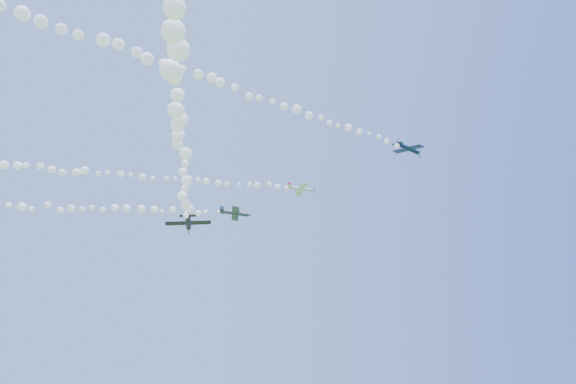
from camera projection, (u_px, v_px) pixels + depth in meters
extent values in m
cylinder|color=white|center=(300.00, 189.00, 111.85)|extent=(5.80, 1.47, 1.09)
cone|color=white|center=(313.00, 190.00, 112.42)|extent=(0.79, 0.84, 0.80)
cone|color=#B01414|center=(315.00, 191.00, 112.50)|extent=(0.33, 0.30, 0.28)
cube|color=black|center=(314.00, 190.00, 112.48)|extent=(0.14, 0.27, 1.81)
cube|color=white|center=(301.00, 189.00, 111.85)|extent=(1.80, 7.10, 0.70)
cube|color=white|center=(289.00, 187.00, 111.40)|extent=(0.94, 2.51, 0.29)
cube|color=#B01414|center=(289.00, 185.00, 111.62)|extent=(0.96, 0.21, 1.19)
sphere|color=black|center=(304.00, 188.00, 112.16)|extent=(0.75, 0.77, 0.77)
cylinder|color=#0D1D3C|center=(407.00, 148.00, 93.09)|extent=(5.84, 1.84, 1.21)
cone|color=#0D1D3C|center=(419.00, 153.00, 94.59)|extent=(0.85, 0.90, 0.82)
cone|color=white|center=(420.00, 154.00, 94.79)|extent=(0.35, 0.32, 0.29)
cube|color=black|center=(420.00, 154.00, 94.74)|extent=(0.37, 0.46, 1.80)
cube|color=#0D1D3C|center=(408.00, 149.00, 93.18)|extent=(3.97, 6.98, 1.81)
cube|color=#0D1D3C|center=(398.00, 144.00, 91.86)|extent=(1.68, 2.58, 0.69)
cube|color=white|center=(398.00, 141.00, 91.95)|extent=(1.04, 0.64, 1.20)
sphere|color=black|center=(410.00, 148.00, 93.57)|extent=(0.99, 1.02, 0.87)
cylinder|color=#333B4A|center=(234.00, 213.00, 90.17)|extent=(5.28, 0.84, 1.26)
cone|color=#333B4A|center=(249.00, 215.00, 90.36)|extent=(0.69, 0.71, 0.76)
cone|color=navy|center=(251.00, 215.00, 90.39)|extent=(0.29, 0.25, 0.27)
cube|color=black|center=(251.00, 215.00, 90.38)|extent=(0.22, 0.24, 1.65)
cube|color=#333B4A|center=(235.00, 214.00, 90.14)|extent=(1.62, 6.49, 0.74)
cube|color=#333B4A|center=(222.00, 211.00, 90.03)|extent=(0.85, 2.30, 0.32)
cube|color=navy|center=(222.00, 209.00, 90.24)|extent=(0.93, 0.20, 1.13)
sphere|color=black|center=(238.00, 212.00, 90.37)|extent=(0.72, 0.70, 0.73)
cylinder|color=black|center=(188.00, 222.00, 77.45)|extent=(1.28, 5.92, 1.01)
cone|color=black|center=(189.00, 228.00, 80.31)|extent=(0.83, 0.77, 0.80)
cone|color=gold|center=(189.00, 229.00, 80.70)|extent=(0.30, 0.32, 0.28)
cube|color=black|center=(189.00, 229.00, 80.60)|extent=(0.30, 0.11, 1.86)
cube|color=black|center=(188.00, 223.00, 77.62)|extent=(7.21, 1.51, 0.81)
cube|color=black|center=(188.00, 216.00, 75.09)|extent=(2.54, 0.84, 0.33)
cube|color=gold|center=(188.00, 212.00, 75.23)|extent=(0.20, 0.96, 1.20)
sphere|color=black|center=(188.00, 221.00, 78.34)|extent=(0.77, 0.73, 0.78)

